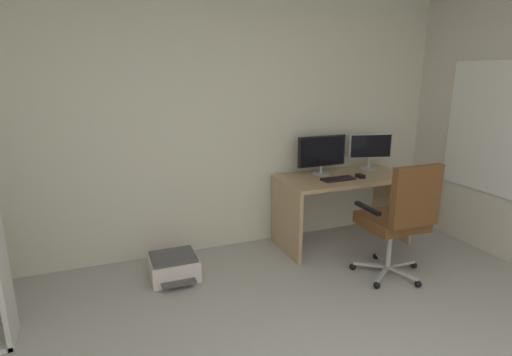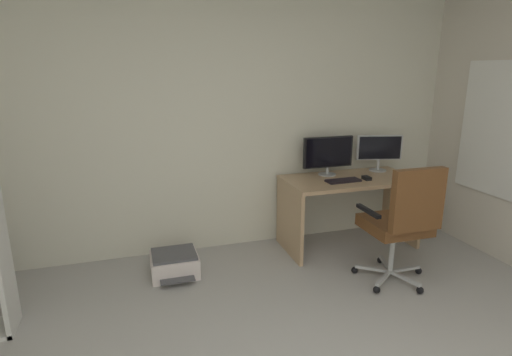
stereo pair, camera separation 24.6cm
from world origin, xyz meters
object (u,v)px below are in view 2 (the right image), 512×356
(computer_mouse, at_px, (367,178))
(office_chair, at_px, (402,219))
(monitor_secondary, at_px, (379,149))
(monitor_main, at_px, (328,153))
(desk, at_px, (349,197))
(printer, at_px, (175,264))
(keyboard, at_px, (343,181))

(computer_mouse, height_order, office_chair, office_chair)
(monitor_secondary, bearing_deg, monitor_main, -179.99)
(desk, distance_m, printer, 1.84)
(keyboard, distance_m, printer, 1.77)
(desk, relative_size, office_chair, 1.26)
(monitor_secondary, xyz_separation_m, printer, (-2.22, -0.29, -0.86))
(monitor_main, distance_m, keyboard, 0.36)
(computer_mouse, relative_size, office_chair, 0.09)
(office_chair, bearing_deg, monitor_secondary, 67.19)
(desk, height_order, monitor_secondary, monitor_secondary)
(desk, relative_size, monitor_secondary, 2.79)
(desk, bearing_deg, computer_mouse, -42.26)
(monitor_secondary, bearing_deg, printer, -172.47)
(desk, relative_size, printer, 2.98)
(office_chair, relative_size, printer, 2.36)
(printer, bearing_deg, monitor_main, 10.27)
(monitor_main, distance_m, computer_mouse, 0.46)
(office_chair, xyz_separation_m, printer, (-1.79, 0.74, -0.49))
(monitor_main, relative_size, office_chair, 0.51)
(keyboard, bearing_deg, desk, 34.54)
(computer_mouse, xyz_separation_m, printer, (-1.91, -0.01, -0.64))
(desk, xyz_separation_m, computer_mouse, (0.12, -0.11, 0.22))
(office_chair, bearing_deg, printer, 157.61)
(keyboard, distance_m, computer_mouse, 0.26)
(desk, relative_size, computer_mouse, 13.29)
(monitor_main, distance_m, office_chair, 1.10)
(monitor_secondary, xyz_separation_m, keyboard, (-0.57, -0.28, -0.22))
(computer_mouse, height_order, printer, computer_mouse)
(desk, height_order, office_chair, office_chair)
(monitor_secondary, height_order, office_chair, monitor_secondary)
(printer, bearing_deg, monitor_secondary, 7.53)
(printer, bearing_deg, keyboard, 0.42)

